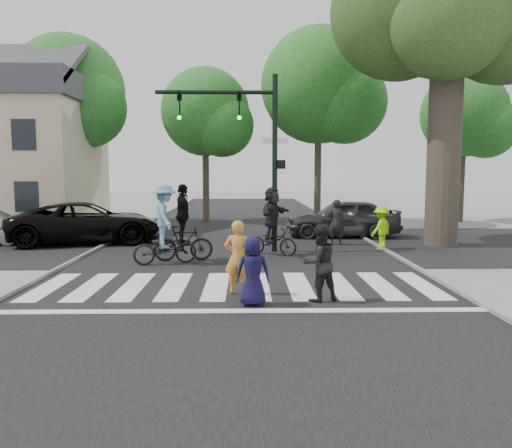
{
  "coord_description": "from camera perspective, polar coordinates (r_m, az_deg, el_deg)",
  "views": [
    {
      "loc": [
        0.23,
        -10.85,
        2.76
      ],
      "look_at": [
        0.5,
        3.0,
        1.3
      ],
      "focal_mm": 35.0,
      "sensor_mm": 36.0,
      "label": 1
    }
  ],
  "objects": [
    {
      "name": "curb_right",
      "position": [
        16.79,
        15.62,
        -3.5
      ],
      "size": [
        0.1,
        70.0,
        0.1
      ],
      "primitive_type": "cube",
      "color": "gray",
      "rests_on": "ground"
    },
    {
      "name": "car_grey",
      "position": [
        21.35,
        9.88,
        0.68
      ],
      "size": [
        4.85,
        2.17,
        1.62
      ],
      "primitive_type": "imported",
      "rotation": [
        0.0,
        0.0,
        -1.63
      ],
      "color": "#313137",
      "rests_on": "ground"
    },
    {
      "name": "bystander_dark",
      "position": [
        19.01,
        9.15,
        0.21
      ],
      "size": [
        0.71,
        0.55,
        1.72
      ],
      "primitive_type": "imported",
      "rotation": [
        0.0,
        0.0,
        2.91
      ],
      "color": "black",
      "rests_on": "ground"
    },
    {
      "name": "road_stem",
      "position": [
        16.09,
        -1.92,
        -3.85
      ],
      "size": [
        10.0,
        70.0,
        0.01
      ],
      "primitive_type": "cube",
      "color": "black",
      "rests_on": "ground"
    },
    {
      "name": "cyclist_mid",
      "position": [
        15.56,
        -8.33,
        -0.63
      ],
      "size": [
        1.88,
        1.17,
        2.38
      ],
      "color": "black",
      "rests_on": "ground"
    },
    {
      "name": "pedestrian_woman",
      "position": [
        11.2,
        -2.1,
        -3.85
      ],
      "size": [
        0.68,
        0.51,
        1.68
      ],
      "primitive_type": "imported",
      "rotation": [
        0.0,
        0.0,
        2.96
      ],
      "color": "gold",
      "rests_on": "ground"
    },
    {
      "name": "cyclist_right",
      "position": [
        16.48,
        1.86,
        -0.1
      ],
      "size": [
        1.85,
        1.7,
        2.25
      ],
      "color": "black",
      "rests_on": "ground"
    },
    {
      "name": "curb_left",
      "position": [
        16.93,
        -19.31,
        -3.54
      ],
      "size": [
        0.1,
        70.0,
        0.1
      ],
      "primitive_type": "cube",
      "color": "gray",
      "rests_on": "ground"
    },
    {
      "name": "traffic_signal",
      "position": [
        17.09,
        -0.71,
        9.84
      ],
      "size": [
        4.45,
        0.29,
        6.0
      ],
      "color": "black",
      "rests_on": "ground"
    },
    {
      "name": "bg_tree_2",
      "position": [
        27.71,
        -5.34,
        12.25
      ],
      "size": [
        5.04,
        4.8,
        8.4
      ],
      "color": "brown",
      "rests_on": "ground"
    },
    {
      "name": "ground",
      "position": [
        11.2,
        -2.29,
        -8.26
      ],
      "size": [
        120.0,
        120.0,
        0.0
      ],
      "primitive_type": "plane",
      "color": "gray",
      "rests_on": "ground"
    },
    {
      "name": "pedestrian_child",
      "position": [
        10.29,
        -0.36,
        -5.44
      ],
      "size": [
        0.71,
        0.48,
        1.43
      ],
      "primitive_type": "imported",
      "rotation": [
        0.0,
        0.0,
        3.17
      ],
      "color": "#130F36",
      "rests_on": "ground"
    },
    {
      "name": "bg_tree_4",
      "position": [
        29.66,
        23.22,
        11.1
      ],
      "size": [
        4.83,
        4.6,
        8.15
      ],
      "color": "brown",
      "rests_on": "ground"
    },
    {
      "name": "road_cross",
      "position": [
        19.05,
        -1.8,
        -2.3
      ],
      "size": [
        70.0,
        10.0,
        0.01
      ],
      "primitive_type": "cube",
      "color": "black",
      "rests_on": "ground"
    },
    {
      "name": "bg_tree_3",
      "position": [
        26.77,
        7.93,
        14.95
      ],
      "size": [
        6.3,
        6.0,
        10.2
      ],
      "color": "brown",
      "rests_on": "ground"
    },
    {
      "name": "cyclist_left",
      "position": [
        15.08,
        -10.38,
        -0.65
      ],
      "size": [
        2.0,
        1.38,
        2.39
      ],
      "color": "black",
      "rests_on": "ground"
    },
    {
      "name": "bystander_hivis",
      "position": [
        18.29,
        14.1,
        -0.43
      ],
      "size": [
        1.12,
        1.08,
        1.53
      ],
      "primitive_type": "imported",
      "rotation": [
        0.0,
        0.0,
        3.86
      ],
      "color": "#8FFC06",
      "rests_on": "ground"
    },
    {
      "name": "car_suv",
      "position": [
        20.27,
        -18.68,
        0.14
      ],
      "size": [
        6.18,
        3.9,
        1.59
      ],
      "primitive_type": "imported",
      "rotation": [
        0.0,
        0.0,
        1.81
      ],
      "color": "black",
      "rests_on": "ground"
    },
    {
      "name": "house",
      "position": [
        27.48,
        -26.61,
        7.55
      ],
      "size": [
        8.4,
        8.1,
        8.82
      ],
      "color": "beige",
      "rests_on": "ground"
    },
    {
      "name": "pedestrian_adult",
      "position": [
        10.7,
        7.25,
        -4.44
      ],
      "size": [
        0.97,
        0.87,
        1.65
      ],
      "primitive_type": "imported",
      "rotation": [
        0.0,
        0.0,
        3.5
      ],
      "color": "black",
      "rests_on": "ground"
    },
    {
      "name": "crosswalk",
      "position": [
        11.84,
        -2.22,
        -7.43
      ],
      "size": [
        10.0,
        3.85,
        0.01
      ],
      "color": "silver",
      "rests_on": "ground"
    },
    {
      "name": "bg_tree_1",
      "position": [
        28.08,
        -20.25,
        13.62
      ],
      "size": [
        6.09,
        5.8,
        9.8
      ],
      "color": "brown",
      "rests_on": "ground"
    }
  ]
}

